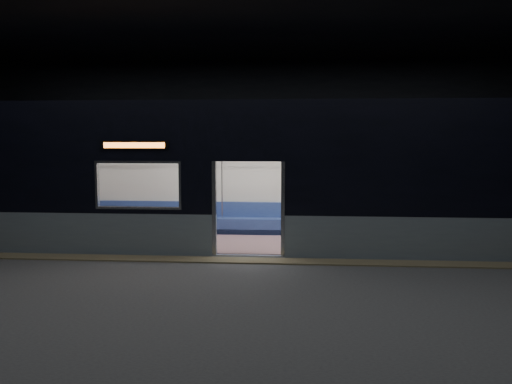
# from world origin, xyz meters

# --- Properties ---
(station_floor) EXTENTS (24.00, 14.00, 0.01)m
(station_floor) POSITION_xyz_m (0.00, 0.00, -0.01)
(station_floor) COLOR #47494C
(station_floor) RESTS_ON ground
(station_envelope) EXTENTS (24.00, 14.00, 5.00)m
(station_envelope) POSITION_xyz_m (0.00, 0.00, 3.66)
(station_envelope) COLOR black
(station_envelope) RESTS_ON station_floor
(tactile_strip) EXTENTS (22.80, 0.50, 0.03)m
(tactile_strip) POSITION_xyz_m (0.00, 0.55, 0.01)
(tactile_strip) COLOR #8C7F59
(tactile_strip) RESTS_ON station_floor
(metro_car) EXTENTS (18.00, 3.04, 3.35)m
(metro_car) POSITION_xyz_m (-0.00, 2.54, 1.85)
(metro_car) COLOR #84959E
(metro_car) RESTS_ON station_floor
(passenger) EXTENTS (0.41, 0.66, 1.30)m
(passenger) POSITION_xyz_m (2.34, 3.55, 0.77)
(passenger) COLOR black
(passenger) RESTS_ON metro_car
(handbag) EXTENTS (0.28, 0.26, 0.12)m
(handbag) POSITION_xyz_m (2.37, 3.34, 0.66)
(handbag) COLOR black
(handbag) RESTS_ON passenger
(transit_map) EXTENTS (1.10, 0.03, 0.71)m
(transit_map) POSITION_xyz_m (5.00, 3.85, 1.51)
(transit_map) COLOR white
(transit_map) RESTS_ON metro_car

